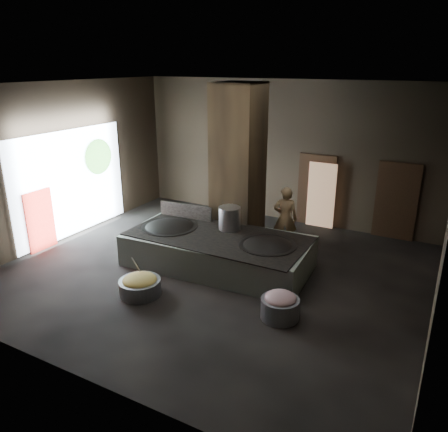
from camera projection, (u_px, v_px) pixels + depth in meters
The scene contains 27 objects.
floor at pixel (214, 272), 11.04m from camera, with size 10.00×9.00×0.10m, color black.
ceiling at pixel (212, 83), 9.51m from camera, with size 10.00×9.00×0.10m, color black.
back_wall at pixel (283, 152), 14.05m from camera, with size 10.00×0.10×4.50m, color black.
front_wall at pixel (62, 255), 6.50m from camera, with size 10.00×0.10×4.50m, color black.
left_wall at pixel (61, 162), 12.54m from camera, with size 0.10×9.00×4.50m, color black.
pillar at pixel (238, 167), 11.98m from camera, with size 1.20×1.20×4.50m, color black.
hearth_platform at pixel (218, 251), 11.18m from camera, with size 4.64×2.22×0.81m, color #A3B5A3.
platform_cap at pixel (218, 236), 11.04m from camera, with size 4.54×2.18×0.03m, color black.
wok_left at pixel (170, 229), 11.67m from camera, with size 1.46×1.46×0.40m, color black.
wok_left_rim at pixel (169, 227), 11.65m from camera, with size 1.49×1.49×0.05m, color black.
wok_right at pixel (268, 248), 10.50m from camera, with size 1.36×1.36×0.38m, color black.
wok_right_rim at pixel (268, 245), 10.48m from camera, with size 1.39×1.39×0.05m, color black.
stock_pot at pixel (230, 218), 11.37m from camera, with size 0.56×0.56×0.61m, color #9FA3A6.
splash_guard at pixel (186, 211), 12.24m from camera, with size 1.61×0.06×0.40m, color black.
cook at pixel (285, 218), 12.07m from camera, with size 0.65×0.42×1.79m, color #9A794E.
veg_basin at pixel (140, 287), 9.85m from camera, with size 0.95×0.95×0.35m, color slate.
veg_fill at pixel (140, 280), 9.80m from camera, with size 0.78×0.78×0.24m, color #93AC53.
ladle at pixel (138, 268), 9.92m from camera, with size 0.03×0.03×0.75m, color #9FA3A6.
meat_basin at pixel (280, 308), 8.92m from camera, with size 0.79×0.79×0.44m, color slate.
meat_fill at pixel (280, 298), 8.84m from camera, with size 0.66×0.66×0.25m, color #A6646E.
doorway_near at pixel (316, 192), 13.81m from camera, with size 1.18×0.08×2.38m, color black.
doorway_near_glow at pixel (321, 195), 13.60m from camera, with size 0.87×0.04×2.06m, color #8C6647.
doorway_far at pixel (396, 203), 12.73m from camera, with size 1.18×0.08×2.38m, color black.
doorway_far_glow at pixel (394, 203), 12.89m from camera, with size 0.83×0.04×1.97m, color #8C6647.
left_opening at pixel (71, 183), 12.88m from camera, with size 0.04×4.20×3.10m, color white.
pavilion_sliver at pixel (40, 221), 12.02m from camera, with size 0.05×0.90×1.70m, color maroon.
tree_silhouette at pixel (99, 157), 13.55m from camera, with size 0.28×1.10×1.10m, color #194714.
Camera 1 is at (4.96, -8.62, 4.97)m, focal length 35.00 mm.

